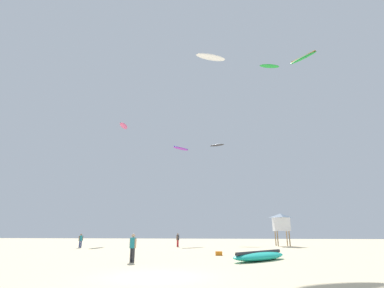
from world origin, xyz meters
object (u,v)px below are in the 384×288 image
person_left (81,240)px  kite_grounded_near (260,256)px  cooler_box (259,253)px  kite_aloft_2 (211,57)px  person_foreground (133,246)px  kite_aloft_3 (217,145)px  kite_aloft_5 (269,66)px  kite_aloft_0 (124,126)px  person_midground (178,239)px  gear_bag (219,253)px  lifeguard_tower (281,222)px  kite_aloft_4 (303,58)px  kite_aloft_6 (181,148)px

person_left → kite_grounded_near: (19.10, -13.04, -0.63)m
cooler_box → kite_aloft_2: size_ratio=0.13×
person_foreground → kite_aloft_3: size_ratio=0.58×
person_foreground → kite_aloft_5: (13.69, 18.86, 24.32)m
kite_aloft_0 → kite_aloft_5: kite_aloft_5 is taller
person_midground → kite_grounded_near: 18.23m
gear_bag → person_foreground: bearing=-133.3°
gear_bag → kite_aloft_2: 25.00m
person_left → kite_grounded_near: person_left is taller
person_midground → lifeguard_tower: bearing=34.2°
person_left → kite_aloft_4: size_ratio=0.46×
lifeguard_tower → kite_aloft_0: kite_aloft_0 is taller
lifeguard_tower → kite_aloft_3: (-8.31, 12.58, 14.68)m
lifeguard_tower → person_midground: bearing=-167.7°
cooler_box → person_foreground: bearing=-141.3°
person_left → kite_grounded_near: bearing=-171.6°
person_midground → kite_aloft_5: bearing=24.4°
lifeguard_tower → kite_aloft_6: 21.86m
person_left → lifeguard_tower: size_ratio=0.39×
gear_bag → kite_aloft_6: (-6.54, 24.43, 16.10)m
person_midground → kite_aloft_2: bearing=-22.6°
person_foreground → kite_grounded_near: 8.59m
cooler_box → kite_aloft_2: 24.93m
kite_aloft_2 → kite_aloft_5: bearing=31.5°
kite_aloft_3 → kite_aloft_5: (8.12, -14.94, 7.62)m
kite_aloft_0 → kite_aloft_6: (12.45, -3.95, -6.30)m
person_left → cooler_box: bearing=-158.8°
person_foreground → kite_aloft_4: kite_aloft_4 is taller
person_foreground → kite_aloft_0: kite_aloft_0 is taller
person_midground → cooler_box: (8.60, -11.10, -0.79)m
person_left → kite_aloft_6: kite_aloft_6 is taller
lifeguard_tower → kite_aloft_0: size_ratio=1.14×
kite_aloft_4 → kite_aloft_3: bearing=123.0°
lifeguard_tower → kite_aloft_4: kite_aloft_4 is taller
person_midground → person_left: (-11.12, -3.34, -0.01)m
person_left → kite_grounded_near: 23.14m
lifeguard_tower → kite_aloft_6: (-14.86, 9.10, 13.21)m
cooler_box → kite_aloft_0: bearing=129.6°
lifeguard_tower → kite_aloft_2: 23.89m
cooler_box → lifeguard_tower: bearing=70.7°
person_midground → kite_aloft_5: 27.81m
person_midground → kite_aloft_6: (-1.35, 12.05, 15.32)m
person_midground → person_left: 11.61m
kite_aloft_3 → kite_aloft_4: kite_aloft_4 is taller
person_foreground → kite_grounded_near: (8.35, 1.90, -0.72)m
kite_aloft_2 → kite_aloft_6: (-6.10, 16.71, -7.67)m
person_left → kite_aloft_0: bearing=-39.4°
kite_aloft_5 → person_left: bearing=-170.9°
kite_aloft_0 → kite_aloft_6: kite_aloft_0 is taller
person_midground → kite_aloft_3: size_ratio=0.53×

